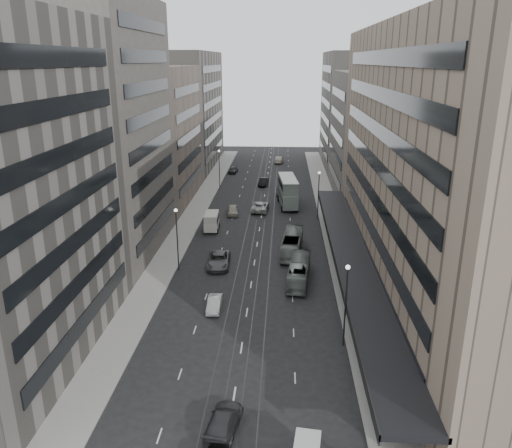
% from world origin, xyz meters
% --- Properties ---
extents(ground, '(220.00, 220.00, 0.00)m').
position_xyz_m(ground, '(0.00, 0.00, 0.00)').
color(ground, black).
rests_on(ground, ground).
extents(sidewalk_right, '(4.00, 125.00, 0.15)m').
position_xyz_m(sidewalk_right, '(12.00, 37.50, 0.07)').
color(sidewalk_right, gray).
rests_on(sidewalk_right, ground).
extents(sidewalk_left, '(4.00, 125.00, 0.15)m').
position_xyz_m(sidewalk_left, '(-12.00, 37.50, 0.07)').
color(sidewalk_left, gray).
rests_on(sidewalk_left, ground).
extents(department_store, '(19.20, 60.00, 30.00)m').
position_xyz_m(department_store, '(21.45, 8.00, 14.95)').
color(department_store, '#7D6D5B').
rests_on(department_store, ground).
extents(building_right_mid, '(15.00, 28.00, 24.00)m').
position_xyz_m(building_right_mid, '(21.50, 52.00, 12.00)').
color(building_right_mid, '#4C4742').
rests_on(building_right_mid, ground).
extents(building_right_far, '(15.00, 32.00, 28.00)m').
position_xyz_m(building_right_far, '(21.50, 82.00, 14.00)').
color(building_right_far, slate).
rests_on(building_right_far, ground).
extents(building_left_b, '(15.00, 26.00, 34.00)m').
position_xyz_m(building_left_b, '(-21.50, 19.00, 17.00)').
color(building_left_b, '#4C4742').
rests_on(building_left_b, ground).
extents(building_left_c, '(15.00, 28.00, 25.00)m').
position_xyz_m(building_left_c, '(-21.50, 46.00, 12.50)').
color(building_left_c, '#736559').
rests_on(building_left_c, ground).
extents(building_left_d, '(15.00, 38.00, 28.00)m').
position_xyz_m(building_left_d, '(-21.50, 79.00, 14.00)').
color(building_left_d, slate).
rests_on(building_left_d, ground).
extents(lamp_right_near, '(0.44, 0.44, 8.32)m').
position_xyz_m(lamp_right_near, '(9.70, -5.00, 5.20)').
color(lamp_right_near, '#262628').
rests_on(lamp_right_near, ground).
extents(lamp_right_far, '(0.44, 0.44, 8.32)m').
position_xyz_m(lamp_right_far, '(9.70, 35.00, 5.20)').
color(lamp_right_far, '#262628').
rests_on(lamp_right_far, ground).
extents(lamp_left_near, '(0.44, 0.44, 8.32)m').
position_xyz_m(lamp_left_near, '(-9.70, 12.00, 5.20)').
color(lamp_left_near, '#262628').
rests_on(lamp_left_near, ground).
extents(lamp_left_far, '(0.44, 0.44, 8.32)m').
position_xyz_m(lamp_left_far, '(-9.70, 55.00, 5.20)').
color(lamp_left_far, '#262628').
rests_on(lamp_left_far, ground).
extents(bus_near, '(3.25, 9.98, 2.73)m').
position_xyz_m(bus_near, '(5.81, 9.34, 1.36)').
color(bus_near, slate).
rests_on(bus_near, ground).
extents(bus_far, '(3.44, 10.59, 2.90)m').
position_xyz_m(bus_far, '(5.10, 18.76, 1.45)').
color(bus_far, gray).
rests_on(bus_far, ground).
extents(double_decker, '(3.92, 10.23, 5.47)m').
position_xyz_m(double_decker, '(4.59, 42.64, 2.95)').
color(double_decker, slate).
rests_on(double_decker, ground).
extents(panel_van, '(2.42, 4.65, 2.88)m').
position_xyz_m(panel_van, '(-7.60, 27.95, 1.59)').
color(panel_van, beige).
rests_on(panel_van, ground).
extents(sedan_1, '(1.53, 4.13, 1.35)m').
position_xyz_m(sedan_1, '(-3.60, 1.48, 0.67)').
color(sedan_1, silver).
rests_on(sedan_1, ground).
extents(sedan_2, '(3.10, 6.28, 1.71)m').
position_xyz_m(sedan_2, '(-4.65, 13.48, 0.86)').
color(sedan_2, '#515153').
rests_on(sedan_2, ground).
extents(sedan_3, '(2.85, 5.55, 1.54)m').
position_xyz_m(sedan_3, '(-0.39, -17.17, 0.77)').
color(sedan_3, '#29292C').
rests_on(sedan_3, ground).
extents(sedan_4, '(2.50, 4.96, 1.62)m').
position_xyz_m(sedan_4, '(-5.13, 36.68, 0.81)').
color(sedan_4, '#9C9881').
rests_on(sedan_4, ground).
extents(sedan_5, '(2.22, 5.10, 1.63)m').
position_xyz_m(sedan_5, '(-0.55, 58.46, 0.82)').
color(sedan_5, black).
rests_on(sedan_5, ground).
extents(sedan_6, '(3.21, 6.31, 1.71)m').
position_xyz_m(sedan_6, '(-0.40, 39.29, 0.85)').
color(sedan_6, '#B4B4B0').
rests_on(sedan_6, ground).
extents(sedan_7, '(2.03, 4.96, 1.44)m').
position_xyz_m(sedan_7, '(3.30, 51.15, 0.72)').
color(sedan_7, '#4F4F52').
rests_on(sedan_7, ground).
extents(sedan_8, '(2.28, 4.65, 1.53)m').
position_xyz_m(sedan_8, '(-8.43, 70.95, 0.76)').
color(sedan_8, '#2A2A2D').
rests_on(sedan_8, ground).
extents(sedan_9, '(2.30, 5.35, 1.71)m').
position_xyz_m(sedan_9, '(2.50, 83.75, 0.86)').
color(sedan_9, '#9E9383').
rests_on(sedan_9, ground).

